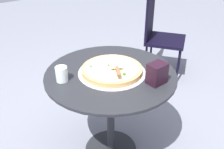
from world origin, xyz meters
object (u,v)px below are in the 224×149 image
object	(u,v)px
patio_chair_far	(159,32)
pizza_on_tray	(112,70)
napkin_dispenser	(157,73)
pizza_server	(117,68)
drinking_cup	(62,74)
patio_table	(111,92)

from	to	relation	value
patio_chair_far	pizza_on_tray	bearing A→B (deg)	-59.23
napkin_dispenser	patio_chair_far	size ratio (longest dim) A/B	0.14
pizza_server	drinking_cup	bearing A→B (deg)	-118.53
pizza_on_tray	pizza_server	bearing A→B (deg)	-6.12
drinking_cup	patio_chair_far	bearing A→B (deg)	111.76
drinking_cup	patio_chair_far	size ratio (longest dim) A/B	0.10
drinking_cup	pizza_on_tray	bearing A→B (deg)	71.50
patio_chair_far	pizza_server	bearing A→B (deg)	-57.19
napkin_dispenser	patio_table	bearing A→B (deg)	116.52
pizza_on_tray	patio_chair_far	xyz separation A→B (m)	(-0.67, 1.13, -0.20)
pizza_server	patio_table	bearing A→B (deg)	-178.78
pizza_on_tray	napkin_dispenser	xyz separation A→B (m)	(0.26, 0.14, 0.05)
drinking_cup	napkin_dispenser	world-z (taller)	napkin_dispenser
patio_table	patio_chair_far	distance (m)	1.32
pizza_on_tray	patio_table	bearing A→B (deg)	-124.86
patio_table	pizza_server	xyz separation A→B (m)	(0.07, 0.00, 0.21)
pizza_on_tray	napkin_dispenser	world-z (taller)	napkin_dispenser
patio_table	drinking_cup	world-z (taller)	drinking_cup
pizza_server	drinking_cup	xyz separation A→B (m)	(-0.16, -0.30, -0.02)
pizza_on_tray	drinking_cup	xyz separation A→B (m)	(-0.10, -0.30, 0.03)
pizza_on_tray	patio_chair_far	bearing A→B (deg)	120.77
napkin_dispenser	drinking_cup	bearing A→B (deg)	138.01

